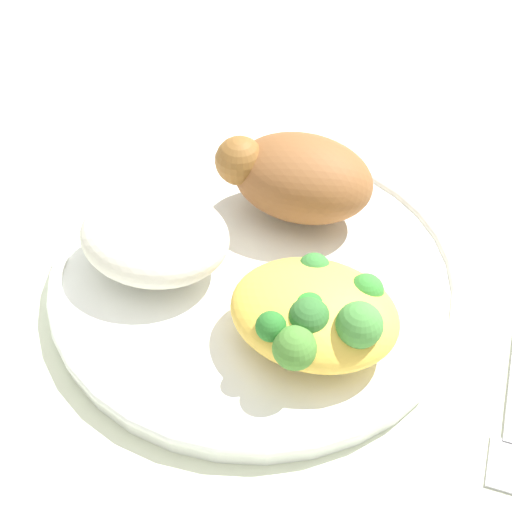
{
  "coord_description": "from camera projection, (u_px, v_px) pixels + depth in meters",
  "views": [
    {
      "loc": [
        -0.12,
        0.33,
        0.38
      ],
      "look_at": [
        0.0,
        0.0,
        0.03
      ],
      "focal_mm": 49.89,
      "sensor_mm": 36.0,
      "label": 1
    }
  ],
  "objects": [
    {
      "name": "ground_plane",
      "position": [
        256.0,
        284.0,
        0.52
      ],
      "size": [
        2.0,
        2.0,
        0.0
      ],
      "primitive_type": "plane",
      "color": "silver"
    },
    {
      "name": "plate",
      "position": [
        256.0,
        274.0,
        0.51
      ],
      "size": [
        0.29,
        0.29,
        0.02
      ],
      "color": "white",
      "rests_on": "ground_plane"
    },
    {
      "name": "rice_pile",
      "position": [
        155.0,
        236.0,
        0.49
      ],
      "size": [
        0.11,
        0.09,
        0.05
      ],
      "primitive_type": "ellipsoid",
      "color": "white",
      "rests_on": "plate"
    },
    {
      "name": "mac_cheese_with_broccoli",
      "position": [
        315.0,
        313.0,
        0.44
      ],
      "size": [
        0.11,
        0.09,
        0.05
      ],
      "color": "#F4C449",
      "rests_on": "plate"
    },
    {
      "name": "roasted_chicken",
      "position": [
        297.0,
        176.0,
        0.53
      ],
      "size": [
        0.12,
        0.08,
        0.06
      ],
      "color": "brown",
      "rests_on": "plate"
    }
  ]
}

